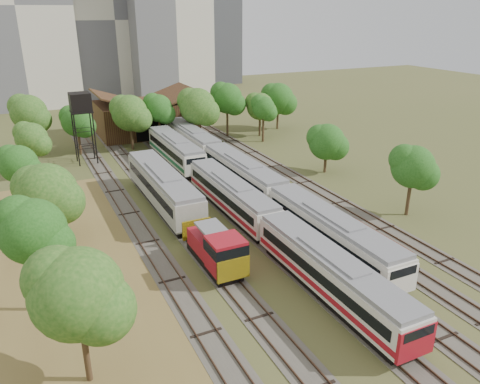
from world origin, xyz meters
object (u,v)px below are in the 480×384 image
railcar_red_set (273,228)px  water_tower (80,104)px  railcar_green_set (243,174)px  shunter_locomotive (218,251)px

railcar_red_set → water_tower: water_tower is taller
railcar_red_set → railcar_green_set: (4.00, 14.19, 0.08)m
railcar_red_set → railcar_green_set: railcar_green_set is taller
shunter_locomotive → water_tower: bearing=98.3°
railcar_red_set → shunter_locomotive: shunter_locomotive is taller
shunter_locomotive → water_tower: 35.78m
railcar_green_set → water_tower: water_tower is taller
railcar_red_set → shunter_locomotive: size_ratio=4.27×
railcar_red_set → shunter_locomotive: 6.17m
railcar_green_set → shunter_locomotive: bearing=-122.6°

